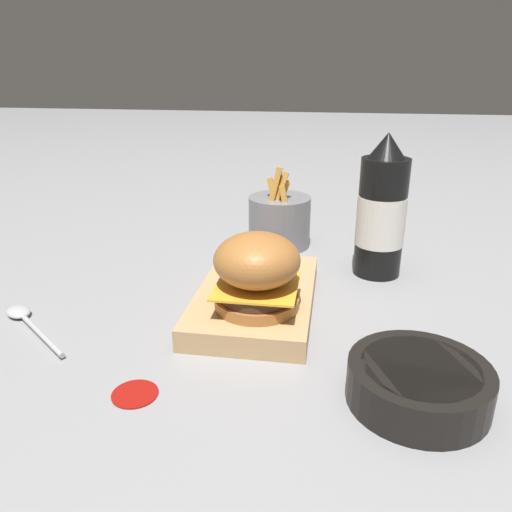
# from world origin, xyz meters

# --- Properties ---
(ground_plane) EXTENTS (6.00, 6.00, 0.00)m
(ground_plane) POSITION_xyz_m (0.00, 0.00, 0.00)
(ground_plane) COLOR gray
(serving_board) EXTENTS (0.27, 0.16, 0.03)m
(serving_board) POSITION_xyz_m (-0.03, 0.06, 0.02)
(serving_board) COLOR tan
(serving_board) RESTS_ON ground_plane
(burger) EXTENTS (0.11, 0.11, 0.10)m
(burger) POSITION_xyz_m (-0.09, 0.05, 0.08)
(burger) COLOR #AD6B33
(burger) RESTS_ON serving_board
(ketchup_bottle) EXTENTS (0.08, 0.08, 0.23)m
(ketchup_bottle) POSITION_xyz_m (0.13, -0.12, 0.10)
(ketchup_bottle) COLOR black
(ketchup_bottle) RESTS_ON ground_plane
(fries_basket) EXTENTS (0.12, 0.12, 0.16)m
(fries_basket) POSITION_xyz_m (0.24, 0.06, 0.05)
(fries_basket) COLOR slate
(fries_basket) RESTS_ON ground_plane
(side_bowl) EXTENTS (0.15, 0.15, 0.04)m
(side_bowl) POSITION_xyz_m (-0.22, -0.14, 0.02)
(side_bowl) COLOR black
(side_bowl) RESTS_ON ground_plane
(spoon) EXTENTS (0.12, 0.15, 0.01)m
(spoon) POSITION_xyz_m (-0.13, 0.36, 0.01)
(spoon) COLOR #B2B2B7
(spoon) RESTS_ON ground_plane
(ketchup_puddle) EXTENTS (0.05, 0.05, 0.00)m
(ketchup_puddle) POSITION_xyz_m (-0.25, 0.15, 0.00)
(ketchup_puddle) COLOR #9E140F
(ketchup_puddle) RESTS_ON ground_plane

